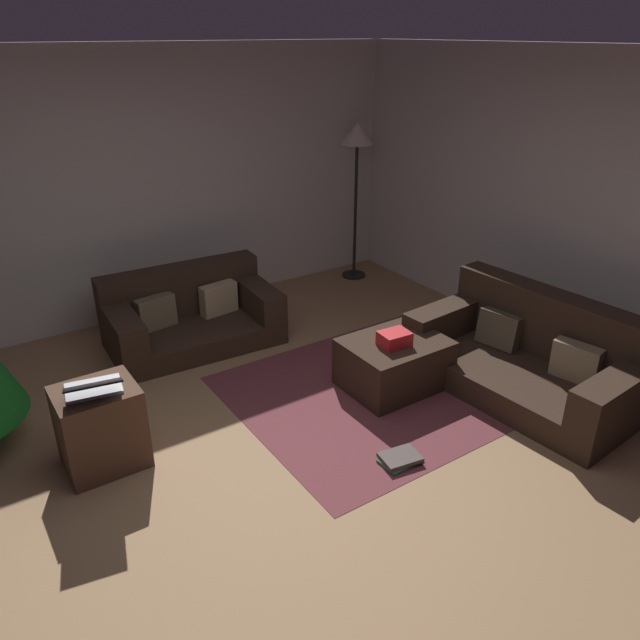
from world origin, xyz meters
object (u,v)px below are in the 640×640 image
ottoman (394,363)px  laptop (93,387)px  side_table (101,427)px  book_stack (400,459)px  couch_right (531,357)px  gift_box (394,339)px  corner_lamp (357,146)px  couch_left (190,315)px  tv_remote (387,344)px

ottoman → laptop: bearing=173.8°
side_table → book_stack: (1.68, -1.12, -0.27)m
laptop → couch_right: bearing=-15.5°
gift_box → corner_lamp: 2.80m
side_table → gift_box: bearing=-9.3°
couch_left → ottoman: size_ratio=1.95×
ottoman → gift_box: (-0.06, -0.05, 0.27)m
couch_left → tv_remote: couch_left is taller
couch_left → gift_box: size_ratio=6.68×
couch_right → ottoman: 1.11m
couch_right → side_table: bearing=69.0°
gift_box → side_table: size_ratio=0.40×
tv_remote → book_stack: size_ratio=0.55×
side_table → book_stack: side_table is taller
book_stack → laptop: bearing=148.0°
tv_remote → book_stack: (-0.51, -0.79, -0.40)m
corner_lamp → couch_left: bearing=-168.1°
couch_left → laptop: bearing=53.0°
couch_right → couch_left: bearing=35.7°
ottoman → laptop: laptop is taller
couch_left → ottoman: (1.07, -1.71, -0.05)m
couch_left → side_table: 1.85m
book_stack → couch_left: bearing=100.3°
couch_left → book_stack: bearing=103.4°
couch_left → side_table: size_ratio=2.69×
ottoman → side_table: bearing=172.2°
couch_left → side_table: couch_left is taller
side_table → laptop: size_ratio=1.26×
ottoman → side_table: side_table is taller
tv_remote → laptop: size_ratio=0.34×
couch_right → gift_box: 1.14m
gift_box → tv_remote: gift_box is taller
ottoman → gift_box: 0.28m
side_table → couch_left: bearing=48.8°
gift_box → book_stack: bearing=-126.3°
corner_lamp → laptop: bearing=-151.2°
couch_right → ottoman: bearing=50.4°
couch_right → laptop: same height
laptop → book_stack: bearing=-32.0°
ottoman → corner_lamp: 2.84m
gift_box → corner_lamp: bearing=60.2°
ottoman → tv_remote: (-0.11, -0.02, 0.22)m
couch_left → couch_right: 3.07m
gift_box → tv_remote: bearing=147.7°
couch_right → corner_lamp: corner_lamp is taller
laptop → book_stack: (1.69, -1.06, -0.62)m
ottoman → gift_box: bearing=-138.3°
couch_left → gift_box: couch_left is taller
couch_left → couch_right: bearing=133.2°
couch_right → tv_remote: size_ratio=11.65×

